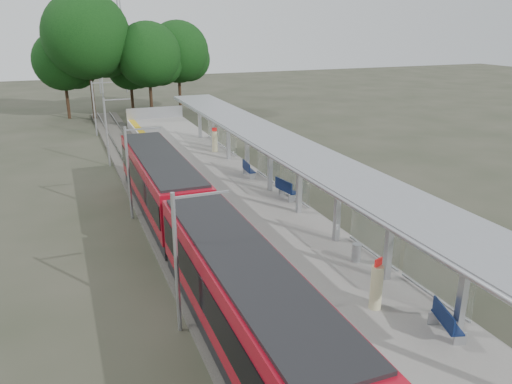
{
  "coord_description": "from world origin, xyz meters",
  "views": [
    {
      "loc": [
        -9.5,
        -8.81,
        10.85
      ],
      "look_at": [
        -0.32,
        14.46,
        2.3
      ],
      "focal_mm": 35.0,
      "sensor_mm": 36.0,
      "label": 1
    }
  ],
  "objects_px": {
    "info_pillar_near": "(376,287)",
    "info_pillar_far": "(215,141)",
    "litter_bin": "(356,253)",
    "bench_near": "(446,320)",
    "bench_far": "(248,169)",
    "bench_mid": "(285,189)",
    "train": "(192,225)"
  },
  "relations": [
    {
      "from": "bench_mid",
      "to": "bench_far",
      "type": "distance_m",
      "value": 4.9
    },
    {
      "from": "bench_near",
      "to": "bench_far",
      "type": "height_order",
      "value": "bench_near"
    },
    {
      "from": "bench_near",
      "to": "litter_bin",
      "type": "height_order",
      "value": "bench_near"
    },
    {
      "from": "train",
      "to": "bench_far",
      "type": "relative_size",
      "value": 17.7
    },
    {
      "from": "bench_near",
      "to": "litter_bin",
      "type": "bearing_deg",
      "value": 104.9
    },
    {
      "from": "train",
      "to": "info_pillar_near",
      "type": "bearing_deg",
      "value": -57.69
    },
    {
      "from": "bench_mid",
      "to": "info_pillar_far",
      "type": "height_order",
      "value": "info_pillar_far"
    },
    {
      "from": "info_pillar_near",
      "to": "info_pillar_far",
      "type": "relative_size",
      "value": 1.02
    },
    {
      "from": "info_pillar_far",
      "to": "litter_bin",
      "type": "bearing_deg",
      "value": -68.88
    },
    {
      "from": "bench_mid",
      "to": "info_pillar_far",
      "type": "relative_size",
      "value": 0.9
    },
    {
      "from": "bench_near",
      "to": "info_pillar_far",
      "type": "height_order",
      "value": "info_pillar_far"
    },
    {
      "from": "train",
      "to": "bench_mid",
      "type": "relative_size",
      "value": 15.81
    },
    {
      "from": "train",
      "to": "litter_bin",
      "type": "relative_size",
      "value": 33.7
    },
    {
      "from": "bench_mid",
      "to": "litter_bin",
      "type": "height_order",
      "value": "bench_mid"
    },
    {
      "from": "info_pillar_near",
      "to": "bench_mid",
      "type": "bearing_deg",
      "value": 59.74
    },
    {
      "from": "bench_near",
      "to": "info_pillar_near",
      "type": "bearing_deg",
      "value": 134.8
    },
    {
      "from": "bench_mid",
      "to": "info_pillar_near",
      "type": "height_order",
      "value": "info_pillar_near"
    },
    {
      "from": "bench_mid",
      "to": "bench_far",
      "type": "xyz_separation_m",
      "value": [
        -0.52,
        4.88,
        -0.05
      ]
    },
    {
      "from": "bench_near",
      "to": "bench_mid",
      "type": "height_order",
      "value": "bench_mid"
    },
    {
      "from": "info_pillar_near",
      "to": "info_pillar_far",
      "type": "bearing_deg",
      "value": 65.67
    },
    {
      "from": "bench_near",
      "to": "info_pillar_far",
      "type": "bearing_deg",
      "value": 106.53
    },
    {
      "from": "bench_far",
      "to": "info_pillar_far",
      "type": "relative_size",
      "value": 0.8
    },
    {
      "from": "info_pillar_near",
      "to": "litter_bin",
      "type": "distance_m",
      "value": 3.75
    },
    {
      "from": "bench_far",
      "to": "train",
      "type": "bearing_deg",
      "value": -120.75
    },
    {
      "from": "bench_mid",
      "to": "litter_bin",
      "type": "xyz_separation_m",
      "value": [
        -0.56,
        -8.54,
        -0.2
      ]
    },
    {
      "from": "bench_mid",
      "to": "bench_far",
      "type": "bearing_deg",
      "value": 86.55
    },
    {
      "from": "train",
      "to": "litter_bin",
      "type": "height_order",
      "value": "train"
    },
    {
      "from": "info_pillar_far",
      "to": "info_pillar_near",
      "type": "bearing_deg",
      "value": -72.16
    },
    {
      "from": "info_pillar_far",
      "to": "litter_bin",
      "type": "distance_m",
      "value": 20.81
    },
    {
      "from": "train",
      "to": "bench_near",
      "type": "distance_m",
      "value": 11.53
    },
    {
      "from": "litter_bin",
      "to": "train",
      "type": "bearing_deg",
      "value": 146.23
    },
    {
      "from": "bench_mid",
      "to": "bench_far",
      "type": "height_order",
      "value": "bench_mid"
    }
  ]
}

